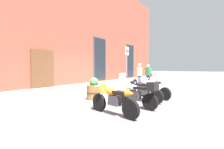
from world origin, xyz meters
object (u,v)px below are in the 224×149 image
motorcycle_white_sport (152,87)px  parking_sign (127,63)px  pedestrian_tan_coat (139,74)px  motorcycle_black_sport (142,89)px  pedestrian_striped_shirt (148,74)px  motorcycle_orange_sport (112,98)px  barrel_planter (94,90)px  motorcycle_silver_touring (136,94)px

motorcycle_white_sport → parking_sign: (0.04, 1.44, 1.21)m
parking_sign → motorcycle_white_sport: bearing=-91.6°
motorcycle_white_sport → pedestrian_tan_coat: bearing=33.7°
motorcycle_black_sport → pedestrian_striped_shirt: (4.97, 1.63, 0.51)m
motorcycle_orange_sport → parking_sign: bearing=20.9°
motorcycle_white_sport → pedestrian_tan_coat: 3.58m
motorcycle_orange_sport → barrel_planter: bearing=53.4°
barrel_planter → motorcycle_black_sport: bearing=-52.2°
motorcycle_white_sport → barrel_planter: (-2.52, 1.73, -0.04)m
motorcycle_orange_sport → barrel_planter: (1.31, 1.76, -0.02)m
motorcycle_white_sport → pedestrian_striped_shirt: bearing=23.7°
motorcycle_white_sport → barrel_planter: size_ratio=2.05×
motorcycle_white_sport → pedestrian_striped_shirt: 4.15m
motorcycle_white_sport → pedestrian_striped_shirt: size_ratio=1.21×
motorcycle_black_sport → motorcycle_white_sport: bearing=-1.1°
motorcycle_white_sport → barrel_planter: 3.05m
motorcycle_orange_sport → motorcycle_silver_touring: 1.34m
pedestrian_tan_coat → pedestrian_striped_shirt: 0.89m
motorcycle_black_sport → parking_sign: size_ratio=0.76×
motorcycle_orange_sport → motorcycle_black_sport: 2.63m
motorcycle_orange_sport → motorcycle_black_sport: motorcycle_black_sport is taller
motorcycle_orange_sport → parking_sign: 4.32m
motorcycle_orange_sport → pedestrian_tan_coat: (6.76, 2.00, 0.55)m
motorcycle_black_sport → motorcycle_white_sport: 1.20m
pedestrian_striped_shirt → parking_sign: 3.81m
motorcycle_silver_touring → pedestrian_striped_shirt: 6.60m
motorcycle_black_sport → pedestrian_tan_coat: pedestrian_tan_coat is taller
motorcycle_orange_sport → parking_sign: size_ratio=0.80×
motorcycle_black_sport → pedestrian_striped_shirt: 5.25m
motorcycle_silver_touring → motorcycle_orange_sport: bearing=168.0°
barrel_planter → parking_sign: bearing=-6.3°
pedestrian_striped_shirt → pedestrian_tan_coat: bearing=159.6°
motorcycle_silver_touring → pedestrian_striped_shirt: pedestrian_striped_shirt is taller
motorcycle_silver_touring → pedestrian_tan_coat: (5.45, 2.28, 0.55)m
motorcycle_silver_touring → motorcycle_black_sport: size_ratio=1.04×
motorcycle_silver_touring → barrel_planter: bearing=90.3°
motorcycle_black_sport → parking_sign: 2.25m
parking_sign → motorcycle_orange_sport: bearing=-159.1°
motorcycle_silver_touring → pedestrian_tan_coat: size_ratio=1.19×
motorcycle_orange_sport → pedestrian_striped_shirt: size_ratio=1.25×
pedestrian_tan_coat → motorcycle_white_sport: bearing=-146.3°
pedestrian_tan_coat → barrel_planter: 5.49m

